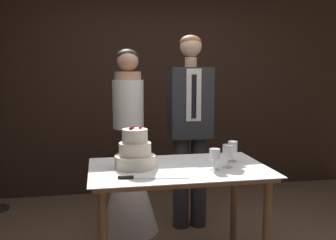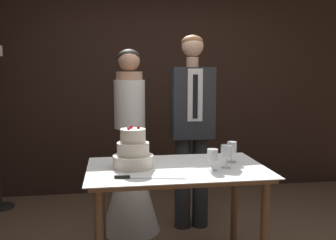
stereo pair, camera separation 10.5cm
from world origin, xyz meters
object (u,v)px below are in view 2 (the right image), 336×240
object	(u,v)px
tiered_cake	(133,152)
wine_glass_near	(212,155)
wine_glass_middle	(226,152)
wine_glass_far	(232,149)
bride	(130,167)
cake_table	(177,181)
groom	(192,124)
cake_knife	(136,177)

from	to	relation	value
tiered_cake	wine_glass_near	bearing A→B (deg)	-17.68
wine_glass_middle	wine_glass_far	bearing A→B (deg)	59.15
wine_glass_far	bride	world-z (taller)	bride
cake_table	groom	xyz separation A→B (m)	(0.29, 0.81, 0.30)
wine_glass_middle	groom	distance (m)	0.90
tiered_cake	wine_glass_far	size ratio (longest dim) A/B	1.90
cake_table	cake_knife	xyz separation A→B (m)	(-0.31, -0.24, 0.11)
wine_glass_near	wine_glass_far	size ratio (longest dim) A/B	0.96
cake_table	cake_knife	size ratio (longest dim) A/B	2.78
cake_knife	groom	size ratio (longest dim) A/B	0.25
tiered_cake	bride	distance (m)	0.83
wine_glass_far	cake_table	bearing A→B (deg)	-169.65
cake_knife	wine_glass_far	distance (m)	0.81
groom	cake_table	bearing A→B (deg)	-109.53
wine_glass_near	wine_glass_far	world-z (taller)	wine_glass_far
wine_glass_near	wine_glass_far	distance (m)	0.29
wine_glass_near	bride	distance (m)	1.12
cake_knife	bride	distance (m)	1.08
tiered_cake	wine_glass_far	xyz separation A→B (m)	(0.74, 0.04, -0.00)
cake_knife	groom	bearing A→B (deg)	70.76
wine_glass_near	wine_glass_middle	xyz separation A→B (m)	(0.11, 0.05, 0.01)
cake_knife	wine_glass_near	distance (m)	0.55
wine_glass_far	bride	distance (m)	1.07
cake_knife	wine_glass_middle	xyz separation A→B (m)	(0.65, 0.17, 0.11)
wine_glass_near	groom	distance (m)	0.95
wine_glass_far	bride	xyz separation A→B (m)	(-0.72, 0.74, -0.30)
wine_glass_far	groom	size ratio (longest dim) A/B	0.09
wine_glass_middle	groom	xyz separation A→B (m)	(-0.05, 0.89, 0.08)
cake_knife	wine_glass_far	world-z (taller)	wine_glass_far
cake_knife	wine_glass_far	bearing A→B (deg)	33.69
wine_glass_middle	wine_glass_far	xyz separation A→B (m)	(0.09, 0.16, -0.01)
tiered_cake	cake_knife	world-z (taller)	tiered_cake
groom	wine_glass_far	bearing A→B (deg)	-78.83
cake_knife	groom	world-z (taller)	groom
cake_table	tiered_cake	distance (m)	0.38
cake_knife	wine_glass_far	size ratio (longest dim) A/B	2.89
cake_table	wine_glass_near	bearing A→B (deg)	-29.19
tiered_cake	groom	size ratio (longest dim) A/B	0.16
tiered_cake	wine_glass_near	xyz separation A→B (m)	(0.53, -0.17, -0.00)
cake_knife	groom	xyz separation A→B (m)	(0.59, 1.06, 0.19)
cake_table	wine_glass_middle	distance (m)	0.41
cake_knife	wine_glass_far	xyz separation A→B (m)	(0.74, 0.32, 0.10)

